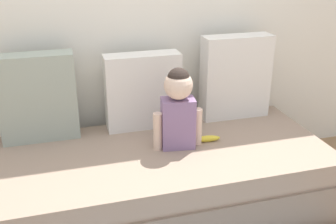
{
  "coord_description": "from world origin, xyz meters",
  "views": [
    {
      "loc": [
        -0.54,
        -2.12,
        1.6
      ],
      "look_at": [
        0.07,
        0.0,
        0.66
      ],
      "focal_mm": 42.8,
      "sensor_mm": 36.0,
      "label": 1
    }
  ],
  "objects_px": {
    "throw_pillow_center": "(143,91)",
    "throw_pillow_right": "(235,77)",
    "toddler": "(178,106)",
    "couch": "(158,179)",
    "banana": "(207,139)",
    "throw_pillow_left": "(38,98)"
  },
  "relations": [
    {
      "from": "throw_pillow_left",
      "to": "toddler",
      "type": "xyz_separation_m",
      "value": [
        0.82,
        -0.36,
        -0.01
      ]
    },
    {
      "from": "banana",
      "to": "throw_pillow_center",
      "type": "bearing_deg",
      "value": 134.33
    },
    {
      "from": "throw_pillow_center",
      "to": "toddler",
      "type": "bearing_deg",
      "value": -68.91
    },
    {
      "from": "throw_pillow_center",
      "to": "toddler",
      "type": "xyz_separation_m",
      "value": [
        0.14,
        -0.36,
        0.01
      ]
    },
    {
      "from": "couch",
      "to": "throw_pillow_center",
      "type": "relative_size",
      "value": 4.26
    },
    {
      "from": "throw_pillow_center",
      "to": "throw_pillow_right",
      "type": "distance_m",
      "value": 0.68
    },
    {
      "from": "toddler",
      "to": "throw_pillow_right",
      "type": "bearing_deg",
      "value": 33.57
    },
    {
      "from": "throw_pillow_center",
      "to": "throw_pillow_right",
      "type": "xyz_separation_m",
      "value": [
        0.68,
        0.0,
        0.04
      ]
    },
    {
      "from": "toddler",
      "to": "couch",
      "type": "bearing_deg",
      "value": -172.23
    },
    {
      "from": "throw_pillow_left",
      "to": "throw_pillow_center",
      "type": "relative_size",
      "value": 1.09
    },
    {
      "from": "throw_pillow_right",
      "to": "couch",
      "type": "bearing_deg",
      "value": -150.92
    },
    {
      "from": "throw_pillow_center",
      "to": "throw_pillow_right",
      "type": "height_order",
      "value": "throw_pillow_right"
    },
    {
      "from": "couch",
      "to": "throw_pillow_center",
      "type": "height_order",
      "value": "throw_pillow_center"
    },
    {
      "from": "couch",
      "to": "throw_pillow_center",
      "type": "bearing_deg",
      "value": 90.0
    },
    {
      "from": "throw_pillow_left",
      "to": "toddler",
      "type": "height_order",
      "value": "throw_pillow_left"
    },
    {
      "from": "toddler",
      "to": "throw_pillow_center",
      "type": "bearing_deg",
      "value": 111.09
    },
    {
      "from": "throw_pillow_left",
      "to": "throw_pillow_center",
      "type": "height_order",
      "value": "throw_pillow_left"
    },
    {
      "from": "throw_pillow_right",
      "to": "banana",
      "type": "height_order",
      "value": "throw_pillow_right"
    },
    {
      "from": "throw_pillow_left",
      "to": "throw_pillow_right",
      "type": "distance_m",
      "value": 1.36
    },
    {
      "from": "toddler",
      "to": "banana",
      "type": "xyz_separation_m",
      "value": [
        0.2,
        0.01,
        -0.25
      ]
    },
    {
      "from": "throw_pillow_right",
      "to": "toddler",
      "type": "distance_m",
      "value": 0.65
    },
    {
      "from": "throw_pillow_right",
      "to": "banana",
      "type": "bearing_deg",
      "value": -134.15
    }
  ]
}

